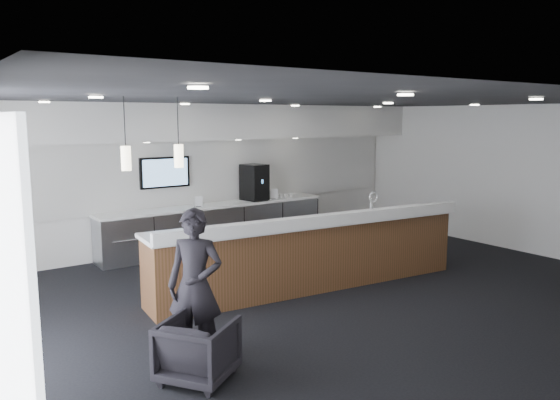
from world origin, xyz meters
TOP-DOWN VIEW (x-y plane):
  - ground at (0.00, 0.00)m, footprint 10.00×10.00m
  - ceiling at (0.00, 0.00)m, footprint 10.00×8.00m
  - back_wall at (0.00, 4.00)m, footprint 10.00×0.02m
  - right_wall at (5.00, 0.00)m, footprint 0.02×8.00m
  - soffit_bulkhead at (0.00, 3.55)m, footprint 10.00×0.90m
  - alcove_panel at (0.00, 3.97)m, footprint 9.80×0.06m
  - back_credenza at (-0.00, 3.64)m, footprint 5.06×0.66m
  - wall_tv at (-1.00, 3.91)m, footprint 1.05×0.08m
  - pendant_left at (-2.40, 0.80)m, footprint 0.12×0.12m
  - pendant_right at (-3.10, 0.80)m, footprint 0.12×0.12m
  - ceiling_can_lights at (0.00, 0.00)m, footprint 7.00×5.00m
  - service_counter at (-0.03, 0.42)m, footprint 5.51×1.45m
  - coffee_machine at (0.96, 3.65)m, footprint 0.52×0.62m
  - info_sign_left at (-0.45, 3.54)m, footprint 0.15×0.06m
  - info_sign_right at (1.39, 3.51)m, footprint 0.16×0.07m
  - armchair at (-2.99, -1.36)m, footprint 1.00×1.00m
  - lounge_guest at (-2.78, -0.92)m, footprint 0.75×0.75m
  - cup_0 at (1.90, 3.57)m, footprint 0.09×0.09m
  - cup_1 at (1.76, 3.57)m, footprint 0.13×0.13m
  - cup_2 at (1.62, 3.57)m, footprint 0.11×0.11m
  - cup_3 at (1.48, 3.57)m, footprint 0.12×0.12m
  - cup_4 at (1.34, 3.57)m, footprint 0.13×0.13m
  - cup_5 at (1.20, 3.57)m, footprint 0.10×0.10m

SIDE VIEW (x-z plane):
  - ground at x=0.00m, z-range 0.00..0.00m
  - armchair at x=-2.99m, z-range 0.00..0.66m
  - back_credenza at x=0.00m, z-range 0.00..0.95m
  - service_counter at x=-0.03m, z-range -0.17..1.32m
  - lounge_guest at x=-2.78m, z-range 0.00..1.75m
  - cup_0 at x=1.90m, z-range 0.95..1.04m
  - cup_1 at x=1.76m, z-range 0.95..1.04m
  - cup_2 at x=1.62m, z-range 0.95..1.04m
  - cup_3 at x=1.48m, z-range 0.95..1.04m
  - cup_4 at x=1.34m, z-range 0.95..1.04m
  - cup_5 at x=1.20m, z-range 0.95..1.04m
  - info_sign_left at x=-0.45m, z-range 0.95..1.16m
  - info_sign_right at x=1.39m, z-range 0.95..1.17m
  - coffee_machine at x=0.96m, z-range 0.95..1.73m
  - back_wall at x=0.00m, z-range 0.00..3.00m
  - right_wall at x=5.00m, z-range 0.00..3.00m
  - alcove_panel at x=0.00m, z-range 0.90..2.30m
  - wall_tv at x=-1.00m, z-range 1.34..1.96m
  - pendant_left at x=-2.40m, z-range 2.10..2.40m
  - pendant_right at x=-3.10m, z-range 2.10..2.40m
  - soffit_bulkhead at x=0.00m, z-range 2.30..3.00m
  - ceiling_can_lights at x=0.00m, z-range 2.96..2.98m
  - ceiling at x=0.00m, z-range 2.99..3.01m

